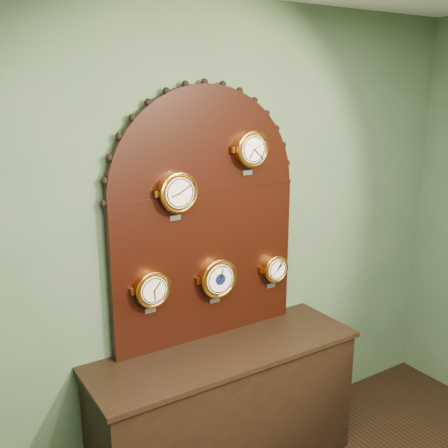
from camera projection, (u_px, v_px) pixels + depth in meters
wall_back at (202, 244)px, 3.11m from camera, size 4.00×0.00×4.00m
shop_counter at (226, 413)px, 3.14m from camera, size 1.60×0.50×0.80m
display_board at (206, 209)px, 3.01m from camera, size 1.26×0.06×1.53m
roman_clock at (177, 192)px, 2.81m from camera, size 0.23×0.08×0.28m
arabic_clock at (251, 149)px, 3.01m from camera, size 0.21×0.08×0.27m
hygrometer at (152, 289)px, 2.86m from camera, size 0.21×0.08×0.26m
barometer at (218, 278)px, 3.08m from camera, size 0.24×0.08×0.29m
tide_clock at (274, 268)px, 3.31m from camera, size 0.18×0.08×0.23m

